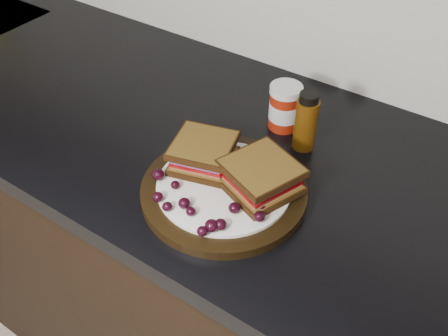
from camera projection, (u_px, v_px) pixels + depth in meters
The scene contains 30 objects.
base_cabinets at pixel (252, 303), 1.23m from camera, with size 3.96×0.58×0.86m, color black.
countertop at pixel (260, 167), 0.93m from camera, with size 3.98×0.60×0.04m, color black.
plate at pixel (224, 190), 0.84m from camera, with size 0.28×0.28×0.02m, color black.
sandwich_left at pixel (203, 153), 0.85m from camera, with size 0.10×0.10×0.05m, color brown, non-canonical shape.
sandwich_right at pixel (261, 177), 0.81m from camera, with size 0.11×0.11×0.05m, color brown, non-canonical shape.
grape_0 at pixel (158, 175), 0.83m from camera, with size 0.02×0.02×0.02m, color black.
grape_1 at pixel (175, 185), 0.82m from camera, with size 0.02×0.02×0.01m, color black.
grape_2 at pixel (158, 197), 0.80m from camera, with size 0.02×0.02×0.02m, color black.
grape_3 at pixel (167, 207), 0.78m from camera, with size 0.02×0.02×0.02m, color black.
grape_4 at pixel (184, 203), 0.78m from camera, with size 0.02×0.02×0.02m, color black.
grape_5 at pixel (191, 212), 0.77m from camera, with size 0.02×0.02×0.01m, color black.
grape_6 at pixel (202, 231), 0.74m from camera, with size 0.02×0.02×0.02m, color black.
grape_7 at pixel (212, 226), 0.75m from camera, with size 0.02×0.02×0.02m, color black.
grape_8 at pixel (220, 225), 0.75m from camera, with size 0.02×0.02×0.02m, color black.
grape_9 at pixel (234, 208), 0.78m from camera, with size 0.02×0.02×0.02m, color black.
grape_10 at pixel (259, 216), 0.76m from camera, with size 0.02×0.02×0.02m, color black.
grape_11 at pixel (260, 207), 0.78m from camera, with size 0.02×0.02×0.02m, color black.
grape_12 at pixel (267, 204), 0.78m from camera, with size 0.02×0.02×0.02m, color black.
grape_13 at pixel (282, 191), 0.81m from camera, with size 0.02×0.02×0.02m, color black.
grape_14 at pixel (273, 181), 0.82m from camera, with size 0.02×0.02×0.02m, color black.
grape_15 at pixel (223, 157), 0.87m from camera, with size 0.02×0.02×0.02m, color black.
grape_16 at pixel (209, 156), 0.87m from camera, with size 0.02×0.02×0.02m, color black.
grape_17 at pixel (201, 161), 0.86m from camera, with size 0.02×0.02×0.02m, color black.
grape_18 at pixel (175, 159), 0.86m from camera, with size 0.02×0.02×0.02m, color black.
grape_19 at pixel (180, 164), 0.85m from camera, with size 0.02×0.02×0.02m, color black.
grape_20 at pixel (211, 161), 0.86m from camera, with size 0.02×0.02×0.02m, color black.
grape_21 at pixel (201, 161), 0.86m from camera, with size 0.02×0.02×0.02m, color black.
grape_22 at pixel (191, 171), 0.84m from camera, with size 0.02×0.02×0.01m, color black.
condiment_jar at pixel (285, 107), 0.96m from camera, with size 0.06×0.06×0.09m, color maroon.
oil_bottle at pixel (306, 121), 0.90m from camera, with size 0.04×0.04×0.12m, color #4A2907.
Camera 1 is at (0.33, 1.09, 1.50)m, focal length 40.00 mm.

